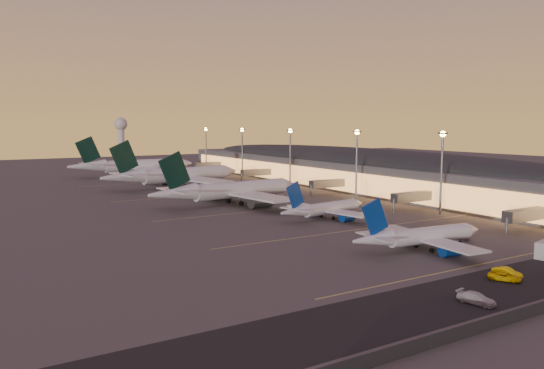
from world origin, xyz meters
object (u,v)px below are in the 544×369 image
at_px(airliner_narrow_north, 324,209).
at_px(airliner_wide_near, 229,191).
at_px(baggage_tug_b, 466,238).
at_px(service_van_d, 507,272).
at_px(airliner_wide_far, 134,166).
at_px(service_van_a, 476,298).
at_px(service_van_b, 505,276).
at_px(airliner_narrow_south, 419,236).
at_px(airliner_wide_mid, 175,175).
at_px(baggage_tug_a, 462,237).
at_px(baggage_tug_c, 373,213).
at_px(radar_tower, 121,133).

distance_m(airliner_narrow_north, airliner_wide_near, 41.42).
distance_m(baggage_tug_b, service_van_d, 31.53).
relative_size(airliner_wide_far, service_van_a, 11.18).
bearing_deg(service_van_a, service_van_b, 9.40).
distance_m(airliner_narrow_south, airliner_narrow_north, 42.70).
height_order(airliner_wide_near, airliner_wide_mid, airliner_wide_mid).
height_order(airliner_narrow_north, service_van_d, airliner_narrow_north).
bearing_deg(baggage_tug_a, airliner_narrow_north, 91.30).
bearing_deg(airliner_wide_near, service_van_a, -103.68).
height_order(airliner_wide_near, baggage_tug_a, airliner_wide_near).
bearing_deg(service_van_b, baggage_tug_c, 37.72).
bearing_deg(airliner_wide_far, airliner_wide_near, -93.03).
relative_size(airliner_wide_mid, airliner_wide_far, 0.99).
bearing_deg(airliner_wide_near, baggage_tug_a, -79.84).
height_order(airliner_narrow_south, radar_tower, radar_tower).
xyz_separation_m(airliner_wide_mid, service_van_d, (2.23, -161.48, -4.67)).
relative_size(radar_tower, service_van_a, 5.33).
xyz_separation_m(airliner_wide_mid, baggage_tug_c, (27.00, -98.01, -5.03)).
bearing_deg(service_van_b, airliner_wide_mid, 60.46).
bearing_deg(airliner_wide_far, airliner_narrow_south, -91.03).
distance_m(airliner_wide_far, radar_tower, 94.65).
relative_size(airliner_wide_near, airliner_wide_far, 0.89).
relative_size(baggage_tug_a, baggage_tug_b, 1.05).
xyz_separation_m(airliner_wide_mid, service_van_a, (-14.97, -168.02, -4.66)).
bearing_deg(airliner_wide_mid, radar_tower, 72.98).
bearing_deg(service_van_d, airliner_wide_near, 88.02).
bearing_deg(baggage_tug_b, airliner_wide_far, 59.25).
relative_size(airliner_narrow_south, airliner_wide_near, 0.58).
relative_size(airliner_wide_near, service_van_b, 10.75).
xyz_separation_m(service_van_a, service_van_d, (17.19, 6.54, -0.01)).
bearing_deg(airliner_narrow_south, service_van_a, -116.43).
height_order(airliner_wide_near, service_van_d, airliner_wide_near).
distance_m(airliner_wide_near, airliner_wide_far, 117.06).
xyz_separation_m(radar_tower, service_van_a, (-34.57, -319.87, -20.99)).
relative_size(airliner_narrow_south, service_van_a, 5.76).
relative_size(baggage_tug_a, service_van_b, 0.63).
relative_size(airliner_wide_far, service_van_b, 12.11).
height_order(airliner_wide_far, baggage_tug_a, airliner_wide_far).
height_order(service_van_a, service_van_b, service_van_a).
bearing_deg(baggage_tug_c, airliner_wide_near, 121.73).
height_order(baggage_tug_b, service_van_d, service_van_d).
bearing_deg(baggage_tug_b, baggage_tug_c, 45.56).
height_order(airliner_narrow_south, baggage_tug_b, airliner_narrow_south).
relative_size(service_van_b, service_van_d, 1.07).
distance_m(radar_tower, service_van_b, 315.86).
height_order(airliner_narrow_south, service_van_a, airliner_narrow_south).
distance_m(baggage_tug_a, service_van_b, 35.61).
xyz_separation_m(service_van_a, service_van_b, (14.76, 5.33, -0.10)).
distance_m(radar_tower, baggage_tug_a, 287.92).
distance_m(airliner_wide_far, baggage_tug_a, 197.19).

